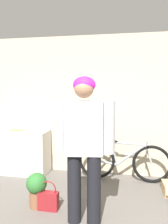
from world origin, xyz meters
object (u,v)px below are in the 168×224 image
object	(u,v)px
person	(84,140)
handbag	(48,200)
banana	(16,130)
bicycle	(123,161)
potted_plant	(37,188)

from	to	relation	value
person	handbag	world-z (taller)	person
person	banana	xyz separation A→B (m)	(-1.56, 1.33, -0.18)
person	handbag	distance (m)	1.04
bicycle	potted_plant	size ratio (longest dim) A/B	3.41
person	handbag	bearing A→B (deg)	152.79
person	banana	distance (m)	2.05
bicycle	banana	world-z (taller)	banana
person	handbag	size ratio (longest dim) A/B	4.39
handbag	banana	bearing A→B (deg)	132.20
handbag	potted_plant	bearing A→B (deg)	165.73
person	bicycle	size ratio (longest dim) A/B	1.09
person	banana	size ratio (longest dim) A/B	5.33
handbag	bicycle	bearing A→B (deg)	49.57
potted_plant	handbag	bearing A→B (deg)	-14.27
handbag	person	bearing A→B (deg)	-19.68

